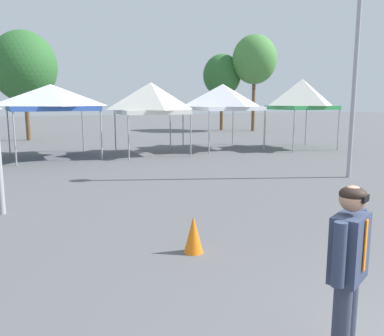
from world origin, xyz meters
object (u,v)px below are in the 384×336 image
object	(u,v)px
canopy_tent_left_of_center	(223,97)
canopy_tent_right_of_center	(151,98)
person_foreground	(348,268)
traffic_cone_lot_center	(193,234)
tree_behind_tents_left	(222,76)
canopy_tent_behind_right	(302,94)
tree_behind_tents_center	(255,60)
tree_behind_tents_right	(24,67)
canopy_tent_behind_center	(51,97)
light_pole_opposite_side	(357,38)

from	to	relation	value
canopy_tent_left_of_center	canopy_tent_right_of_center	bearing A→B (deg)	-172.34
person_foreground	traffic_cone_lot_center	world-z (taller)	person_foreground
canopy_tent_left_of_center	tree_behind_tents_left	bearing A→B (deg)	61.62
canopy_tent_behind_right	tree_behind_tents_center	bearing A→B (deg)	68.35
person_foreground	traffic_cone_lot_center	distance (m)	3.35
tree_behind_tents_right	traffic_cone_lot_center	distance (m)	22.39
canopy_tent_behind_right	traffic_cone_lot_center	distance (m)	16.04
canopy_tent_behind_center	tree_behind_tents_center	bearing A→B (deg)	30.54
canopy_tent_behind_right	canopy_tent_left_of_center	bearing A→B (deg)	157.69
tree_behind_tents_left	canopy_tent_right_of_center	bearing A→B (deg)	-130.00
person_foreground	tree_behind_tents_left	world-z (taller)	tree_behind_tents_left
light_pole_opposite_side	traffic_cone_lot_center	size ratio (longest dim) A/B	12.32
canopy_tent_behind_center	traffic_cone_lot_center	xyz separation A→B (m)	(0.96, -12.83, -2.33)
person_foreground	tree_behind_tents_center	distance (m)	30.93
canopy_tent_behind_center	tree_behind_tents_center	distance (m)	19.88
person_foreground	tree_behind_tents_right	xyz separation A→B (m)	(-1.66, 25.19, 3.57)
tree_behind_tents_right	traffic_cone_lot_center	bearing A→B (deg)	-85.71
tree_behind_tents_center	tree_behind_tents_right	bearing A→B (deg)	-177.11
canopy_tent_right_of_center	canopy_tent_behind_right	distance (m)	8.00
tree_behind_tents_right	tree_behind_tents_center	world-z (taller)	tree_behind_tents_center
person_foreground	traffic_cone_lot_center	size ratio (longest dim) A/B	2.81
light_pole_opposite_side	tree_behind_tents_left	distance (m)	21.89
canopy_tent_right_of_center	tree_behind_tents_right	size ratio (longest dim) A/B	0.49
canopy_tent_right_of_center	traffic_cone_lot_center	xyz separation A→B (m)	(-3.37, -12.12, -2.31)
canopy_tent_right_of_center	canopy_tent_behind_center	bearing A→B (deg)	170.74
tree_behind_tents_center	traffic_cone_lot_center	distance (m)	28.36
person_foreground	light_pole_opposite_side	world-z (taller)	light_pole_opposite_side
person_foreground	traffic_cone_lot_center	bearing A→B (deg)	90.33
canopy_tent_left_of_center	tree_behind_tents_right	size ratio (longest dim) A/B	0.49
canopy_tent_behind_center	traffic_cone_lot_center	bearing A→B (deg)	-85.71
light_pole_opposite_side	tree_behind_tents_right	xyz separation A→B (m)	(-9.10, 17.98, 0.15)
canopy_tent_behind_center	tree_behind_tents_left	bearing A→B (deg)	38.66
canopy_tent_left_of_center	tree_behind_tents_left	xyz separation A→B (m)	(6.56, 12.14, 1.94)
canopy_tent_behind_right	light_pole_opposite_side	world-z (taller)	light_pole_opposite_side
canopy_tent_behind_right	canopy_tent_right_of_center	bearing A→B (deg)	172.64
canopy_tent_right_of_center	tree_behind_tents_center	size ratio (longest dim) A/B	0.43
traffic_cone_lot_center	person_foreground	bearing A→B (deg)	-89.67
canopy_tent_behind_right	person_foreground	size ratio (longest dim) A/B	2.03
light_pole_opposite_side	canopy_tent_behind_right	bearing A→B (deg)	61.81
canopy_tent_left_of_center	tree_behind_tents_center	size ratio (longest dim) A/B	0.43
tree_behind_tents_left	person_foreground	bearing A→B (deg)	-116.49
traffic_cone_lot_center	tree_behind_tents_center	bearing A→B (deg)	55.04
tree_behind_tents_right	tree_behind_tents_left	world-z (taller)	tree_behind_tents_right
canopy_tent_left_of_center	canopy_tent_behind_right	bearing A→B (deg)	-22.31
canopy_tent_left_of_center	person_foreground	distance (m)	17.68
light_pole_opposite_side	tree_behind_tents_center	bearing A→B (deg)	65.79
canopy_tent_right_of_center	canopy_tent_left_of_center	xyz separation A→B (m)	(4.09, 0.55, 0.06)
traffic_cone_lot_center	canopy_tent_behind_right	bearing A→B (deg)	44.50
tree_behind_tents_center	tree_behind_tents_left	bearing A→B (deg)	133.67
canopy_tent_left_of_center	tree_behind_tents_left	world-z (taller)	tree_behind_tents_left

